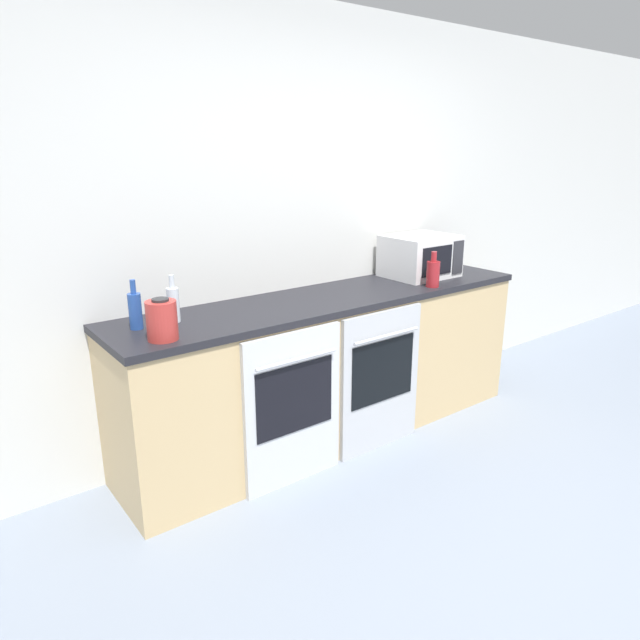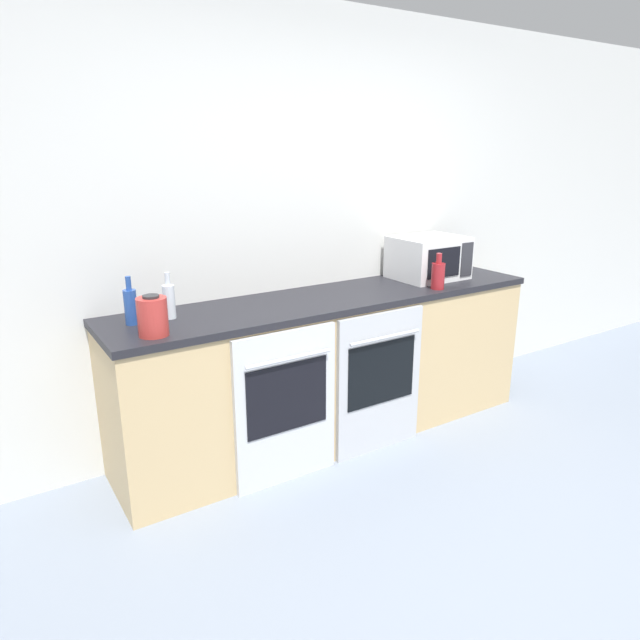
# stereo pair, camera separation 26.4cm
# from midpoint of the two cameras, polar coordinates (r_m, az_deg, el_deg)

# --- Properties ---
(ground_plane) EXTENTS (16.00, 16.00, 0.00)m
(ground_plane) POSITION_cam_midpoint_polar(r_m,az_deg,el_deg) (2.86, 20.73, -22.95)
(ground_plane) COLOR gray
(wall_back) EXTENTS (10.00, 0.06, 2.60)m
(wall_back) POSITION_cam_midpoint_polar(r_m,az_deg,el_deg) (3.62, -4.04, 9.22)
(wall_back) COLOR silver
(wall_back) RESTS_ON ground_plane
(counter_back) EXTENTS (2.74, 0.61, 0.93)m
(counter_back) POSITION_cam_midpoint_polar(r_m,az_deg,el_deg) (3.58, -0.91, -4.72)
(counter_back) COLOR tan
(counter_back) RESTS_ON ground_plane
(oven_left) EXTENTS (0.61, 0.06, 0.87)m
(oven_left) POSITION_cam_midpoint_polar(r_m,az_deg,el_deg) (3.09, -5.13, -8.81)
(oven_left) COLOR silver
(oven_left) RESTS_ON ground_plane
(oven_right) EXTENTS (0.61, 0.06, 0.87)m
(oven_right) POSITION_cam_midpoint_polar(r_m,az_deg,el_deg) (3.44, 3.91, -6.04)
(oven_right) COLOR #B7BABF
(oven_right) RESTS_ON ground_plane
(microwave) EXTENTS (0.46, 0.39, 0.28)m
(microwave) POSITION_cam_midpoint_polar(r_m,az_deg,el_deg) (3.97, 8.10, 6.35)
(microwave) COLOR silver
(microwave) RESTS_ON counter_back
(bottle_clear) EXTENTS (0.06, 0.06, 0.24)m
(bottle_clear) POSITION_cam_midpoint_polar(r_m,az_deg,el_deg) (3.01, -16.92, 1.56)
(bottle_clear) COLOR silver
(bottle_clear) RESTS_ON counter_back
(bottle_red) EXTENTS (0.08, 0.08, 0.23)m
(bottle_red) POSITION_cam_midpoint_polar(r_m,az_deg,el_deg) (3.68, 9.22, 4.64)
(bottle_red) COLOR maroon
(bottle_red) RESTS_ON counter_back
(bottle_blue) EXTENTS (0.06, 0.06, 0.25)m
(bottle_blue) POSITION_cam_midpoint_polar(r_m,az_deg,el_deg) (2.95, -20.47, 0.93)
(bottle_blue) COLOR #234793
(bottle_blue) RESTS_ON counter_back
(kettle) EXTENTS (0.14, 0.14, 0.20)m
(kettle) POSITION_cam_midpoint_polar(r_m,az_deg,el_deg) (2.75, -18.22, -0.04)
(kettle) COLOR #B2332D
(kettle) RESTS_ON counter_back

